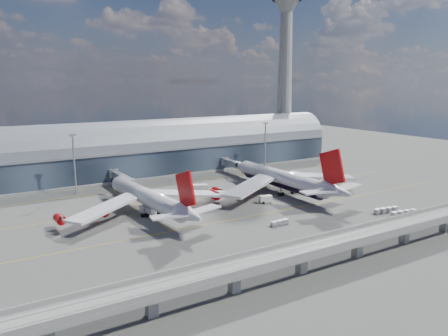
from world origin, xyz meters
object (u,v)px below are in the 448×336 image
service_truck_0 (148,211)px  cargo_train_2 (404,213)px  floodlight_mast_left (74,162)px  airliner_right (284,180)px  service_truck_3 (323,188)px  cargo_train_1 (386,210)px  control_tower (285,74)px  cargo_train_0 (280,223)px  service_truck_4 (295,175)px  service_truck_2 (321,186)px  service_truck_1 (265,199)px  airliner_left (150,198)px  service_truck_5 (200,188)px  floodlight_mast_right (265,145)px

service_truck_0 → cargo_train_2: service_truck_0 is taller
floodlight_mast_left → airliner_right: size_ratio=0.35×
service_truck_3 → cargo_train_1: service_truck_3 is taller
control_tower → service_truck_3: size_ratio=18.87×
service_truck_0 → cargo_train_0: bearing=-60.6°
service_truck_4 → cargo_train_2: service_truck_4 is taller
service_truck_2 → cargo_train_1: size_ratio=0.75×
service_truck_1 → service_truck_3: bearing=-76.6°
control_tower → cargo_train_0: 146.13m
control_tower → service_truck_1: bearing=-132.3°
service_truck_0 → airliner_left: bearing=4.5°
service_truck_5 → service_truck_0: bearing=144.5°
service_truck_0 → service_truck_5: service_truck_5 is taller
service_truck_0 → service_truck_4: service_truck_0 is taller
floodlight_mast_right → airliner_right: floodlight_mast_right is taller
service_truck_2 → floodlight_mast_left: bearing=52.8°
service_truck_3 → control_tower: bearing=75.8°
service_truck_2 → service_truck_3: (-2.05, -3.32, -0.22)m
service_truck_3 → service_truck_0: bearing=-171.8°
service_truck_0 → control_tower: bearing=15.8°
cargo_train_2 → airliner_right: bearing=11.1°
service_truck_3 → service_truck_4: 28.78m
service_truck_4 → service_truck_5: (-53.61, -0.15, 0.12)m
floodlight_mast_left → airliner_right: (76.19, -45.87, -7.53)m
service_truck_0 → service_truck_2: service_truck_0 is taller
cargo_train_2 → airliner_left: bearing=49.5°
service_truck_2 → cargo_train_2: 44.57m
airliner_right → cargo_train_1: bearing=-71.6°
service_truck_2 → service_truck_5: 53.81m
control_tower → cargo_train_1: size_ratio=9.46×
airliner_left → service_truck_2: bearing=-7.9°
floodlight_mast_right → service_truck_3: bearing=-97.6°
floodlight_mast_right → cargo_train_0: bearing=-123.5°
service_truck_0 → service_truck_1: (45.70, -9.00, -0.09)m
floodlight_mast_left → control_tower: bearing=11.7°
service_truck_0 → service_truck_2: 80.20m
service_truck_5 → airliner_right: bearing=-104.3°
service_truck_1 → service_truck_0: bearing=89.3°
airliner_right → service_truck_3: bearing=-20.1°
control_tower → cargo_train_2: size_ratio=8.91×
control_tower → service_truck_2: control_tower is taller
service_truck_1 → service_truck_5: 32.27m
service_truck_0 → floodlight_mast_right: bearing=12.3°
airliner_left → cargo_train_2: 91.03m
airliner_left → cargo_train_1: 86.06m
airliner_left → cargo_train_1: (74.36, -43.03, -5.04)m
floodlight_mast_left → airliner_right: bearing=-31.0°
cargo_train_0 → service_truck_1: bearing=-24.5°
service_truck_0 → cargo_train_1: service_truck_0 is taller
airliner_right → service_truck_4: 33.05m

